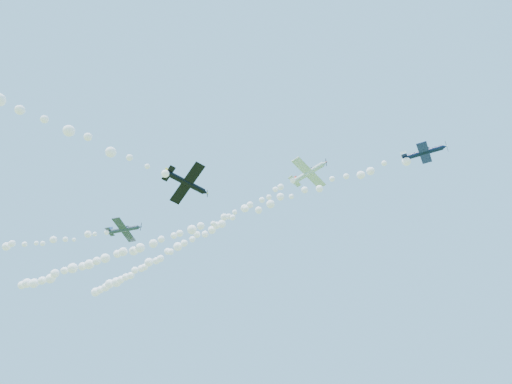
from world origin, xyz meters
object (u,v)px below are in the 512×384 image
Objects in this scene: plane_white at (309,173)px; plane_navy at (424,152)px; plane_grey at (124,230)px; plane_black at (187,183)px.

plane_white is 22.16m from plane_navy.
plane_grey is (-29.42, -16.62, -8.58)m from plane_white.
plane_grey reaches higher than plane_black.
plane_navy is 33.84m from plane_black.
plane_navy reaches higher than plane_black.
plane_grey is 1.01× the size of plane_black.
plane_white is at bearing 163.27° from plane_navy.
plane_white is at bearing 2.45° from plane_grey.
plane_grey is at bearing 90.40° from plane_black.
plane_white reaches higher than plane_grey.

